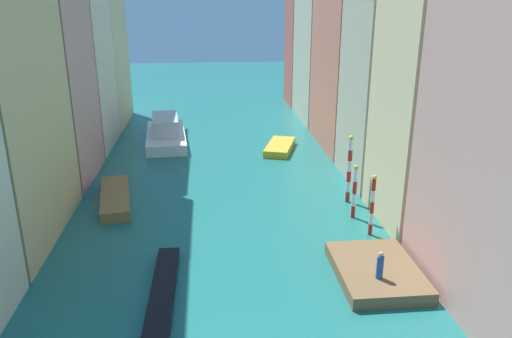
{
  "coord_description": "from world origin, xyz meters",
  "views": [
    {
      "loc": [
        -0.81,
        -14.91,
        14.58
      ],
      "look_at": [
        2.85,
        22.32,
        1.5
      ],
      "focal_mm": 34.95,
      "sensor_mm": 36.0,
      "label": 1
    }
  ],
  "objects_px": {
    "waterfront_dock": "(376,271)",
    "mooring_pole_2": "(349,169)",
    "gondola_black": "(161,304)",
    "motorboat_1": "(115,198)",
    "person_on_dock": "(380,266)",
    "motorboat_0": "(280,147)",
    "mooring_pole_0": "(372,205)",
    "vaporetto_white": "(166,133)",
    "mooring_pole_1": "(354,191)"
  },
  "relations": [
    {
      "from": "mooring_pole_2",
      "to": "motorboat_0",
      "type": "relative_size",
      "value": 0.84
    },
    {
      "from": "mooring_pole_2",
      "to": "gondola_black",
      "type": "relative_size",
      "value": 0.48
    },
    {
      "from": "mooring_pole_1",
      "to": "gondola_black",
      "type": "bearing_deg",
      "value": -142.7
    },
    {
      "from": "mooring_pole_2",
      "to": "gondola_black",
      "type": "bearing_deg",
      "value": -136.26
    },
    {
      "from": "waterfront_dock",
      "to": "mooring_pole_0",
      "type": "xyz_separation_m",
      "value": [
        1.26,
        4.99,
        1.73
      ]
    },
    {
      "from": "person_on_dock",
      "to": "vaporetto_white",
      "type": "bearing_deg",
      "value": 114.09
    },
    {
      "from": "mooring_pole_1",
      "to": "mooring_pole_2",
      "type": "bearing_deg",
      "value": 82.19
    },
    {
      "from": "mooring_pole_0",
      "to": "mooring_pole_2",
      "type": "height_order",
      "value": "mooring_pole_2"
    },
    {
      "from": "mooring_pole_1",
      "to": "mooring_pole_2",
      "type": "relative_size",
      "value": 0.75
    },
    {
      "from": "vaporetto_white",
      "to": "motorboat_0",
      "type": "height_order",
      "value": "vaporetto_white"
    },
    {
      "from": "waterfront_dock",
      "to": "motorboat_1",
      "type": "xyz_separation_m",
      "value": [
        -15.94,
        11.97,
        0.04
      ]
    },
    {
      "from": "motorboat_1",
      "to": "motorboat_0",
      "type": "bearing_deg",
      "value": 40.21
    },
    {
      "from": "person_on_dock",
      "to": "motorboat_1",
      "type": "distance_m",
      "value": 20.48
    },
    {
      "from": "mooring_pole_0",
      "to": "mooring_pole_1",
      "type": "distance_m",
      "value": 2.71
    },
    {
      "from": "waterfront_dock",
      "to": "motorboat_0",
      "type": "height_order",
      "value": "waterfront_dock"
    },
    {
      "from": "waterfront_dock",
      "to": "mooring_pole_2",
      "type": "relative_size",
      "value": 1.17
    },
    {
      "from": "waterfront_dock",
      "to": "vaporetto_white",
      "type": "distance_m",
      "value": 30.95
    },
    {
      "from": "motorboat_1",
      "to": "waterfront_dock",
      "type": "bearing_deg",
      "value": -36.91
    },
    {
      "from": "person_on_dock",
      "to": "motorboat_0",
      "type": "relative_size",
      "value": 0.25
    },
    {
      "from": "motorboat_0",
      "to": "motorboat_1",
      "type": "height_order",
      "value": "motorboat_1"
    },
    {
      "from": "gondola_black",
      "to": "motorboat_1",
      "type": "bearing_deg",
      "value": 107.99
    },
    {
      "from": "person_on_dock",
      "to": "gondola_black",
      "type": "distance_m",
      "value": 11.25
    },
    {
      "from": "mooring_pole_2",
      "to": "mooring_pole_1",
      "type": "bearing_deg",
      "value": -97.81
    },
    {
      "from": "mooring_pole_0",
      "to": "mooring_pole_2",
      "type": "distance_m",
      "value": 5.49
    },
    {
      "from": "waterfront_dock",
      "to": "gondola_black",
      "type": "height_order",
      "value": "waterfront_dock"
    },
    {
      "from": "mooring_pole_1",
      "to": "vaporetto_white",
      "type": "xyz_separation_m",
      "value": [
        -14.24,
        20.25,
        -0.94
      ]
    },
    {
      "from": "person_on_dock",
      "to": "vaporetto_white",
      "type": "distance_m",
      "value": 31.94
    },
    {
      "from": "waterfront_dock",
      "to": "mooring_pole_2",
      "type": "bearing_deg",
      "value": 83.01
    },
    {
      "from": "vaporetto_white",
      "to": "gondola_black",
      "type": "height_order",
      "value": "vaporetto_white"
    },
    {
      "from": "motorboat_1",
      "to": "mooring_pole_0",
      "type": "bearing_deg",
      "value": -22.08
    },
    {
      "from": "mooring_pole_0",
      "to": "gondola_black",
      "type": "height_order",
      "value": "mooring_pole_0"
    },
    {
      "from": "mooring_pole_2",
      "to": "motorboat_1",
      "type": "xyz_separation_m",
      "value": [
        -17.22,
        1.51,
        -2.22
      ]
    },
    {
      "from": "motorboat_1",
      "to": "mooring_pole_1",
      "type": "bearing_deg",
      "value": -14.31
    },
    {
      "from": "person_on_dock",
      "to": "mooring_pole_2",
      "type": "xyz_separation_m",
      "value": [
        1.59,
        11.69,
        1.21
      ]
    },
    {
      "from": "person_on_dock",
      "to": "motorboat_1",
      "type": "relative_size",
      "value": 0.2
    },
    {
      "from": "person_on_dock",
      "to": "vaporetto_white",
      "type": "height_order",
      "value": "vaporetto_white"
    },
    {
      "from": "gondola_black",
      "to": "waterfront_dock",
      "type": "bearing_deg",
      "value": 8.71
    },
    {
      "from": "mooring_pole_1",
      "to": "motorboat_1",
      "type": "distance_m",
      "value": 17.45
    },
    {
      "from": "mooring_pole_0",
      "to": "motorboat_0",
      "type": "relative_size",
      "value": 0.67
    },
    {
      "from": "waterfront_dock",
      "to": "vaporetto_white",
      "type": "xyz_separation_m",
      "value": [
        -13.34,
        27.92,
        0.68
      ]
    },
    {
      "from": "motorboat_0",
      "to": "mooring_pole_0",
      "type": "bearing_deg",
      "value": -80.53
    },
    {
      "from": "vaporetto_white",
      "to": "gondola_black",
      "type": "xyz_separation_m",
      "value": [
        1.86,
        -29.68,
        -0.78
      ]
    },
    {
      "from": "mooring_pole_0",
      "to": "gondola_black",
      "type": "xyz_separation_m",
      "value": [
        -12.74,
        -6.75,
        -1.84
      ]
    },
    {
      "from": "vaporetto_white",
      "to": "mooring_pole_0",
      "type": "bearing_deg",
      "value": -57.51
    },
    {
      "from": "waterfront_dock",
      "to": "mooring_pole_1",
      "type": "height_order",
      "value": "mooring_pole_1"
    },
    {
      "from": "gondola_black",
      "to": "motorboat_0",
      "type": "xyz_separation_m",
      "value": [
        9.59,
        25.6,
        0.1
      ]
    },
    {
      "from": "waterfront_dock",
      "to": "mooring_pole_1",
      "type": "bearing_deg",
      "value": 83.31
    },
    {
      "from": "mooring_pole_1",
      "to": "mooring_pole_2",
      "type": "height_order",
      "value": "mooring_pole_2"
    },
    {
      "from": "vaporetto_white",
      "to": "gondola_black",
      "type": "relative_size",
      "value": 1.02
    },
    {
      "from": "waterfront_dock",
      "to": "motorboat_1",
      "type": "bearing_deg",
      "value": 143.09
    }
  ]
}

